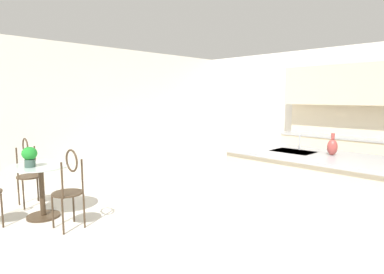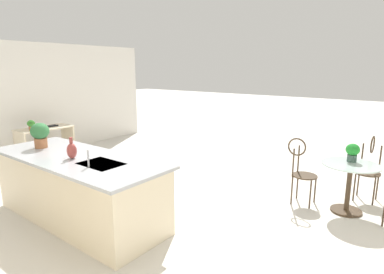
% 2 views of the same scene
% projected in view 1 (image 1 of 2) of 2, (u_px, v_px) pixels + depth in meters
% --- Properties ---
extents(ground_plane, '(40.00, 40.00, 0.00)m').
position_uv_depth(ground_plane, '(275.00, 239.00, 3.79)').
color(ground_plane, beige).
extents(wall_back, '(9.00, 0.12, 2.70)m').
position_uv_depth(wall_back, '(376.00, 114.00, 6.18)').
color(wall_back, silver).
rests_on(wall_back, ground).
extents(wall_left_window, '(0.12, 7.80, 2.70)m').
position_uv_depth(wall_left_window, '(95.00, 113.00, 6.62)').
color(wall_left_window, silver).
rests_on(wall_left_window, ground).
extents(kitchen_island, '(2.80, 1.06, 0.92)m').
position_uv_depth(kitchen_island, '(331.00, 191.00, 4.12)').
color(kitchen_island, beige).
rests_on(kitchen_island, ground).
extents(back_counter_run, '(2.44, 0.64, 1.52)m').
position_uv_depth(back_counter_run, '(344.00, 157.00, 6.26)').
color(back_counter_run, beige).
rests_on(back_counter_run, ground).
extents(upper_cabinet_run, '(2.40, 0.36, 0.76)m').
position_uv_depth(upper_cabinet_run, '(347.00, 85.00, 6.06)').
color(upper_cabinet_run, beige).
rests_on(upper_cabinet_run, back_counter_run).
extents(bistro_table, '(0.80, 0.80, 0.74)m').
position_uv_depth(bistro_table, '(42.00, 186.00, 4.41)').
color(bistro_table, '#3D2D1E').
rests_on(bistro_table, ground).
extents(chair_by_island, '(0.49, 0.40, 1.04)m').
position_uv_depth(chair_by_island, '(28.00, 168.00, 4.93)').
color(chair_by_island, '#3D2D1E').
rests_on(chair_by_island, ground).
extents(chair_toward_desk, '(0.49, 0.40, 1.04)m').
position_uv_depth(chair_toward_desk, '(69.00, 185.00, 3.99)').
color(chair_toward_desk, '#3D2D1E').
rests_on(chair_toward_desk, ground).
extents(sink_faucet, '(0.02, 0.02, 0.22)m').
position_uv_depth(sink_faucet, '(300.00, 142.00, 4.56)').
color(sink_faucet, '#B2B5BA').
rests_on(sink_faucet, kitchen_island).
extents(potted_plant_on_table, '(0.19, 0.19, 0.27)m').
position_uv_depth(potted_plant_on_table, '(30.00, 156.00, 4.25)').
color(potted_plant_on_table, '#385147').
rests_on(potted_plant_on_table, bistro_table).
extents(vase_on_counter, '(0.13, 0.13, 0.29)m').
position_uv_depth(vase_on_counter, '(332.00, 147.00, 4.14)').
color(vase_on_counter, '#993D38').
rests_on(vase_on_counter, kitchen_island).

